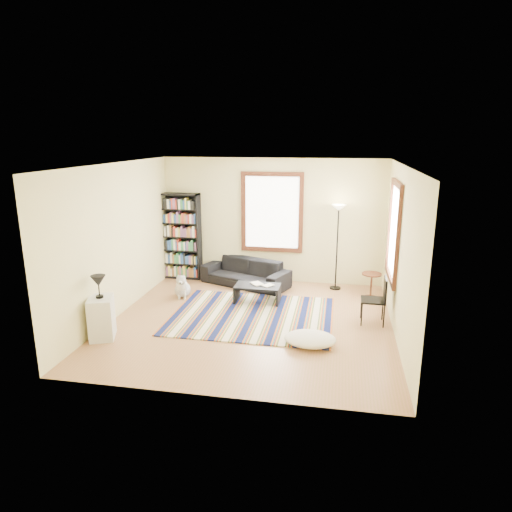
% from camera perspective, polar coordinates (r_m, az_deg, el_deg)
% --- Properties ---
extents(floor, '(5.00, 5.00, 0.10)m').
position_cam_1_polar(floor, '(8.37, -0.63, -8.50)').
color(floor, '#9D6648').
rests_on(floor, ground).
extents(ceiling, '(5.00, 5.00, 0.10)m').
position_cam_1_polar(ceiling, '(7.70, -0.69, 11.73)').
color(ceiling, white).
rests_on(ceiling, floor).
extents(wall_back, '(5.00, 0.10, 2.80)m').
position_cam_1_polar(wall_back, '(10.37, 2.07, 4.45)').
color(wall_back, beige).
rests_on(wall_back, floor).
extents(wall_front, '(5.00, 0.10, 2.80)m').
position_cam_1_polar(wall_front, '(5.54, -5.78, -4.92)').
color(wall_front, beige).
rests_on(wall_front, floor).
extents(wall_left, '(0.10, 5.00, 2.80)m').
position_cam_1_polar(wall_left, '(8.76, -17.26, 1.85)').
color(wall_left, beige).
rests_on(wall_left, floor).
extents(wall_right, '(0.10, 5.00, 2.80)m').
position_cam_1_polar(wall_right, '(7.84, 17.94, 0.34)').
color(wall_right, beige).
rests_on(wall_right, floor).
extents(window_back, '(1.20, 0.06, 1.60)m').
position_cam_1_polar(window_back, '(10.26, 2.01, 5.47)').
color(window_back, white).
rests_on(window_back, wall_back).
extents(window_right, '(0.06, 1.20, 1.60)m').
position_cam_1_polar(window_right, '(8.57, 16.87, 2.97)').
color(window_right, white).
rests_on(window_right, wall_right).
extents(rug, '(2.97, 2.38, 0.02)m').
position_cam_1_polar(rug, '(8.59, -0.47, -7.44)').
color(rug, '#0D1543').
rests_on(rug, floor).
extents(sofa, '(2.13, 1.45, 0.58)m').
position_cam_1_polar(sofa, '(10.25, -1.33, -2.07)').
color(sofa, black).
rests_on(sofa, floor).
extents(bookshelf, '(0.90, 0.30, 2.00)m').
position_cam_1_polar(bookshelf, '(10.74, -9.31, 2.44)').
color(bookshelf, black).
rests_on(bookshelf, floor).
extents(coffee_table, '(0.94, 0.58, 0.36)m').
position_cam_1_polar(coffee_table, '(9.22, 0.20, -4.74)').
color(coffee_table, black).
rests_on(coffee_table, floor).
extents(book_a, '(0.32, 0.31, 0.02)m').
position_cam_1_polar(book_a, '(9.17, -0.42, -3.57)').
color(book_a, beige).
rests_on(book_a, coffee_table).
extents(book_b, '(0.27, 0.28, 0.02)m').
position_cam_1_polar(book_b, '(9.18, 1.18, -3.58)').
color(book_b, beige).
rests_on(book_b, coffee_table).
extents(floor_cushion, '(0.93, 0.77, 0.21)m').
position_cam_1_polar(floor_cushion, '(7.49, 6.78, -10.25)').
color(floor_cushion, white).
rests_on(floor_cushion, floor).
extents(floor_lamp, '(0.40, 0.40, 1.86)m').
position_cam_1_polar(floor_lamp, '(9.97, 10.09, 1.04)').
color(floor_lamp, black).
rests_on(floor_lamp, floor).
extents(side_table, '(0.48, 0.48, 0.54)m').
position_cam_1_polar(side_table, '(9.70, 14.19, -3.64)').
color(side_table, '#4D2913').
rests_on(side_table, floor).
extents(folding_chair, '(0.43, 0.41, 0.86)m').
position_cam_1_polar(folding_chair, '(8.40, 14.43, -5.38)').
color(folding_chair, black).
rests_on(folding_chair, floor).
extents(white_cabinet, '(0.53, 0.60, 0.70)m').
position_cam_1_polar(white_cabinet, '(8.02, -18.74, -7.32)').
color(white_cabinet, silver).
rests_on(white_cabinet, floor).
extents(table_lamp, '(0.30, 0.30, 0.38)m').
position_cam_1_polar(table_lamp, '(7.84, -19.06, -3.66)').
color(table_lamp, black).
rests_on(table_lamp, white_cabinet).
extents(dog, '(0.46, 0.57, 0.51)m').
position_cam_1_polar(dog, '(9.62, -9.18, -3.61)').
color(dog, silver).
rests_on(dog, floor).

